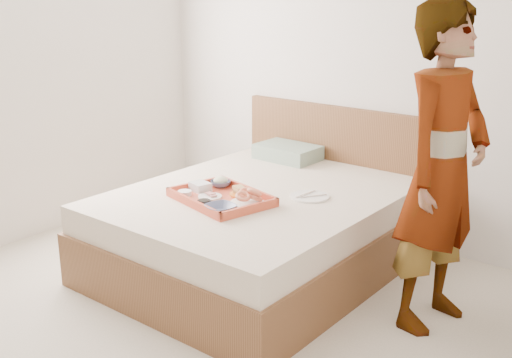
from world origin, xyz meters
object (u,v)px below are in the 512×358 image
Objects in this scene: tray at (221,197)px; person at (442,170)px; bed at (260,230)px; dinner_plate at (310,196)px.

person reaches higher than tray.
dinner_plate is at bearing 18.79° from bed.
person is at bearing 2.87° from bed.
person is at bearing -3.26° from dinner_plate.
dinner_plate is at bearing 94.84° from person.
bed is at bearing 100.97° from person.
dinner_plate is 0.14× the size of person.
dinner_plate is (0.39, 0.40, -0.02)m from tray.
dinner_plate is at bearing 59.47° from tray.
bed is 1.33m from person.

